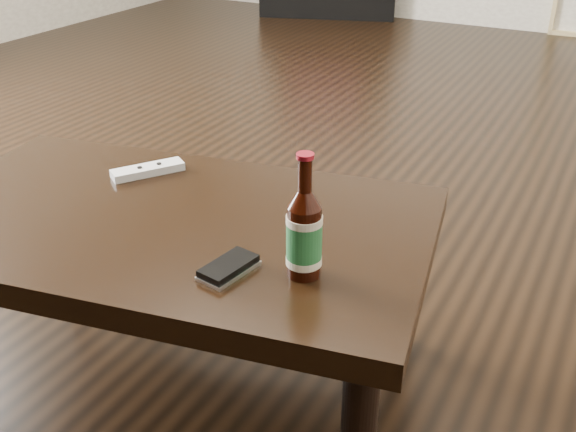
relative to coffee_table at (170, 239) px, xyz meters
The scene contains 5 objects.
floor 0.88m from the coffee_table, 107.51° to the left, with size 5.00×6.00×0.01m, color black.
coffee_table is the anchor object (origin of this frame).
beer_bottle 0.36m from the coffee_table, 10.43° to the right, with size 0.06×0.06×0.22m.
phone 0.25m from the coffee_table, 28.29° to the right, with size 0.07×0.12×0.02m.
remote 0.22m from the coffee_table, 138.60° to the left, with size 0.13×0.16×0.02m.
Camera 1 is at (1.00, -1.69, 1.00)m, focal length 42.00 mm.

